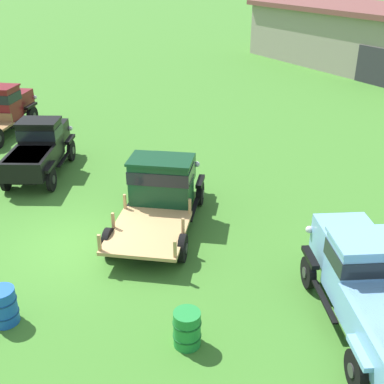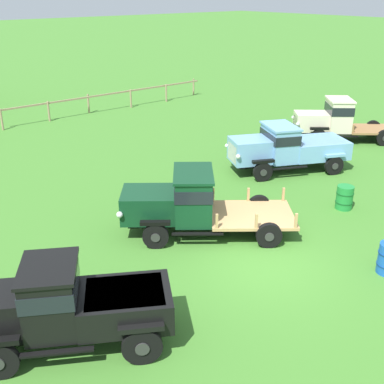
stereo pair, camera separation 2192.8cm
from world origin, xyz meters
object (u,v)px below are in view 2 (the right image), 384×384
Objects in this scene: vintage_truck_second_in_line at (63,305)px; oil_drum_near_fence at (345,197)px; vintage_truck_midrow_center at (187,202)px; vintage_truck_back_of_row at (334,119)px; vintage_truck_far_side at (287,147)px.

oil_drum_near_fence is at bearing 1.42° from vintage_truck_second_in_line.
vintage_truck_second_in_line is 11.06m from oil_drum_near_fence.
vintage_truck_midrow_center reaches higher than vintage_truck_second_in_line.
vintage_truck_second_in_line is 18.83m from vintage_truck_back_of_row.
vintage_truck_back_of_row is at bearing 14.09° from vintage_truck_midrow_center.
vintage_truck_back_of_row is 8.79m from oil_drum_near_fence.
vintage_truck_far_side is at bearing 18.75° from vintage_truck_second_in_line.
oil_drum_near_fence is (-6.93, -5.37, -0.68)m from vintage_truck_back_of_row.
vintage_truck_far_side is 6.25× the size of oil_drum_near_fence.
vintage_truck_second_in_line reaches higher than oil_drum_near_fence.
vintage_truck_back_of_row reaches higher than oil_drum_near_fence.
vintage_truck_back_of_row is at bearing 17.44° from vintage_truck_second_in_line.
oil_drum_near_fence is (-1.47, -3.97, -0.63)m from vintage_truck_far_side.
vintage_truck_back_of_row reaches higher than vintage_truck_second_in_line.
vintage_truck_midrow_center is at bearing 24.53° from vintage_truck_second_in_line.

